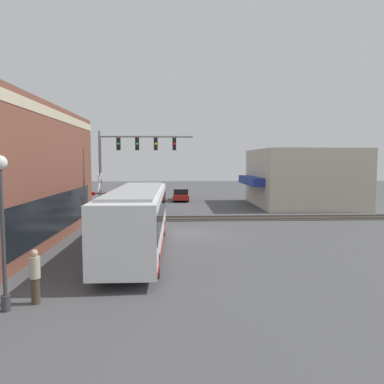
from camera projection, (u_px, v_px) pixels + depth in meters
The scene contains 11 objects.
ground_plane at pixel (189, 234), 23.91m from camera, with size 120.00×120.00×0.00m, color #4C4C4F.
shop_building at pixel (302, 178), 38.70m from camera, with size 11.26×10.76×5.79m.
city_bus at pixel (137, 217), 18.99m from camera, with size 12.28×2.59×3.25m.
traffic_signal_gantry at pixel (130, 154), 27.35m from camera, with size 0.42×6.88×6.82m.
crossing_signal at pixel (100, 194), 26.75m from camera, with size 1.41×1.18×3.81m.
streetlamp at pixel (2, 219), 11.40m from camera, with size 0.44×0.44×4.84m.
rail_track_near at pixel (186, 219), 29.88m from camera, with size 2.60×60.00×0.15m.
parked_car_silver at pixel (155, 203), 35.24m from camera, with size 4.65×1.82×1.38m.
parked_car_red at pixel (181, 195), 43.36m from camera, with size 4.84×1.82×1.44m.
pedestrian_by_lamp at pixel (35, 276), 12.16m from camera, with size 0.34×0.34×1.80m.
pedestrian_at_crossing at pixel (118, 211), 27.74m from camera, with size 0.34×0.34×1.83m.
Camera 1 is at (-23.58, 0.89, 4.69)m, focal length 35.00 mm.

